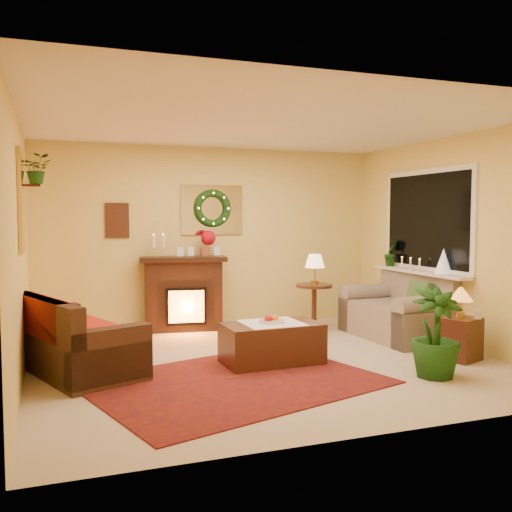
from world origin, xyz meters
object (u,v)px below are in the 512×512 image
object	(u,v)px
fireplace	(183,292)
end_table_square	(459,336)
side_table_round	(314,308)
sofa	(73,329)
loveseat	(396,306)
coffee_table	(272,345)

from	to	relation	value
fireplace	end_table_square	distance (m)	3.70
fireplace	end_table_square	size ratio (longest dim) A/B	2.23
side_table_round	end_table_square	size ratio (longest dim) A/B	1.38
sofa	loveseat	distance (m)	4.08
sofa	fireplace	size ratio (longest dim) A/B	1.74
side_table_round	sofa	bearing A→B (deg)	-163.53
sofa	coffee_table	size ratio (longest dim) A/B	1.75
sofa	side_table_round	xyz separation A→B (m)	(3.24, 0.96, -0.10)
end_table_square	coffee_table	distance (m)	2.11
side_table_round	coffee_table	size ratio (longest dim) A/B	0.62
sofa	side_table_round	distance (m)	3.38
sofa	coffee_table	xyz separation A→B (m)	(2.04, -0.49, -0.22)
loveseat	coffee_table	world-z (taller)	loveseat
sofa	end_table_square	distance (m)	4.21
sofa	loveseat	world-z (taller)	loveseat
sofa	fireplace	world-z (taller)	fireplace
end_table_square	coffee_table	bearing A→B (deg)	165.01
end_table_square	side_table_round	bearing A→B (deg)	112.63
sofa	fireplace	bearing A→B (deg)	26.10
fireplace	end_table_square	xyz separation A→B (m)	(2.54, -2.67, -0.28)
coffee_table	loveseat	bearing A→B (deg)	16.95
end_table_square	coffee_table	xyz separation A→B (m)	(-2.04, 0.55, -0.06)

